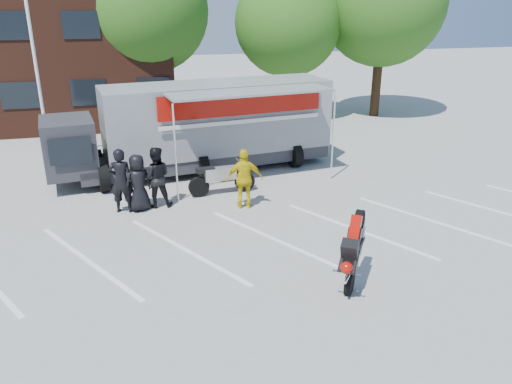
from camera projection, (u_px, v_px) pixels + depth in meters
name	position (u px, v px, depth m)	size (l,w,h in m)	color
ground	(278.00, 257.00, 12.47)	(100.00, 100.00, 0.00)	#9C9C97
parking_bay_lines	(267.00, 240.00, 13.37)	(18.00, 5.00, 0.01)	white
flagpole	(38.00, 28.00, 18.23)	(1.61, 0.12, 8.00)	white
tree_left	(146.00, 10.00, 24.46)	(6.12, 6.12, 8.64)	#382314
tree_mid	(288.00, 23.00, 25.42)	(5.44, 5.44, 7.68)	#382314
tree_right	(383.00, 3.00, 25.81)	(6.46, 6.46, 9.12)	#382314
transporter_truck	(207.00, 169.00, 19.01)	(10.15, 4.89, 3.23)	gray
parked_motorcycle	(222.00, 194.00, 16.58)	(0.76, 2.29, 1.20)	#ACACB1
stunt_bike_rider	(354.00, 279.00, 11.49)	(0.76, 1.61, 1.89)	black
spectator_leather_a	(138.00, 183.00, 15.00)	(0.86, 0.56, 1.76)	black
spectator_leather_b	(121.00, 181.00, 14.83)	(0.73, 0.48, 1.99)	black
spectator_leather_c	(156.00, 177.00, 15.25)	(0.93, 0.72, 1.91)	black
spectator_hivis	(245.00, 179.00, 15.16)	(1.10, 0.46, 1.87)	yellow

